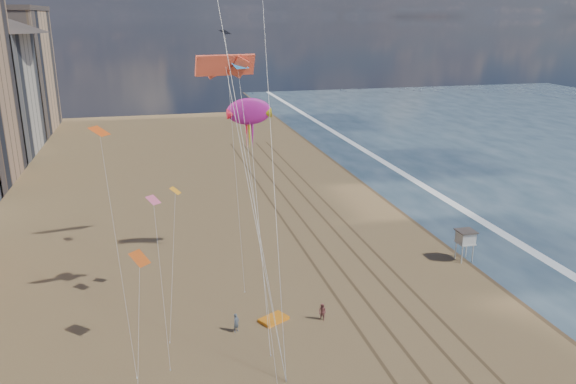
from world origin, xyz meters
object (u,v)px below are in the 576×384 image
at_px(lifeguard_stand, 466,238).
at_px(grounded_kite, 274,319).
at_px(show_kite, 249,112).
at_px(kite_flyer_b, 322,312).
at_px(kite_flyer_a, 236,323).

distance_m(lifeguard_stand, grounded_kite, 23.53).
xyz_separation_m(grounded_kite, show_kite, (0.55, 13.21, 15.61)).
height_order(show_kite, kite_flyer_b, show_kite).
bearing_deg(kite_flyer_a, show_kite, 33.72).
height_order(lifeguard_stand, grounded_kite, lifeguard_stand).
distance_m(lifeguard_stand, show_kite, 26.05).
bearing_deg(lifeguard_stand, grounded_kite, -161.99).
bearing_deg(grounded_kite, kite_flyer_a, 167.77).
xyz_separation_m(show_kite, kite_flyer_a, (-3.90, -14.19, -14.92)).
height_order(kite_flyer_a, kite_flyer_b, kite_flyer_a).
bearing_deg(grounded_kite, kite_flyer_b, -41.77).
bearing_deg(show_kite, lifeguard_stand, -15.40).
bearing_deg(kite_flyer_a, grounded_kite, -24.64).
bearing_deg(kite_flyer_a, lifeguard_stand, -23.12).
xyz_separation_m(lifeguard_stand, kite_flyer_a, (-25.60, -8.21, -1.80)).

